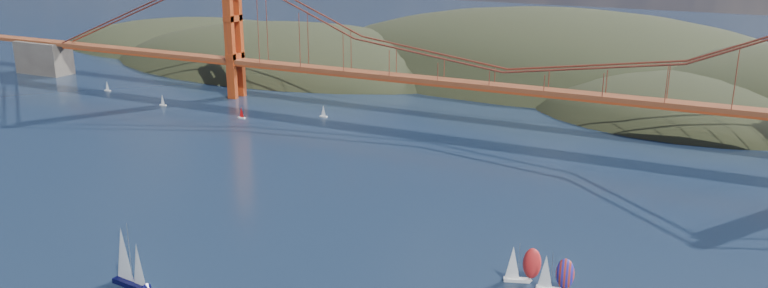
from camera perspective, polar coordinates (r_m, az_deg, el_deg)
headlands at (r=367.32m, az=20.31°, el=2.05°), size 725.00×225.00×96.00m
bridge at (r=272.29m, az=9.00°, el=7.67°), size 552.00×12.00×55.00m
sloop_navy at (r=167.07m, az=-18.95°, el=-8.23°), size 9.51×5.71×14.42m
racer_0 at (r=163.53m, az=10.46°, el=-8.95°), size 7.98×5.05×8.92m
racer_rwb at (r=160.94m, az=12.88°, el=-9.57°), size 7.77×3.55×8.79m
distant_boat_0 at (r=359.39m, az=-20.34°, el=4.18°), size 3.00×2.00×4.70m
distant_boat_1 at (r=323.63m, az=-16.52°, el=3.23°), size 3.00×2.00×4.70m
distant_boat_2 at (r=295.46m, az=-10.81°, el=2.38°), size 3.00×2.00×4.70m
distant_boat_3 at (r=293.12m, az=-4.64°, el=2.51°), size 3.00×2.00×4.70m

